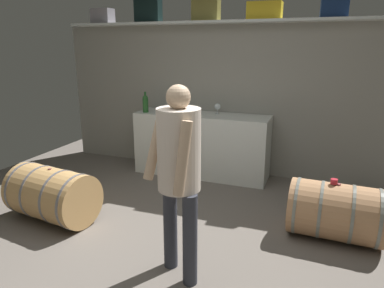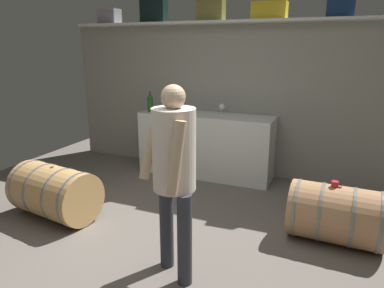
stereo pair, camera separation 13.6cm
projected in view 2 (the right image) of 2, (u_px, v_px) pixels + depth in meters
The scene contains 15 objects.
ground_plane at pixel (184, 231), 3.54m from camera, with size 6.46×8.27×0.02m, color #69615A.
back_wall_panel at pixel (238, 101), 4.94m from camera, with size 5.26×0.10×2.07m, color gray.
high_shelf_board at pixel (238, 22), 4.52m from camera, with size 4.84×0.40×0.03m, color white.
toolcase_grey at pixel (109, 16), 5.23m from camera, with size 0.30×0.20×0.21m, color gray.
toolcase_black at pixel (154, 10), 4.93m from camera, with size 0.36×0.19×0.34m, color black.
toolcase_olive at pixel (211, 9), 4.62m from camera, with size 0.36×0.18×0.31m, color olive.
toolcase_yellow at pixel (270, 11), 4.34m from camera, with size 0.42×0.25×0.21m, color yellow.
toolcase_navy at pixel (340, 6), 4.03m from camera, with size 0.30×0.27×0.25m, color navy.
work_cabinet at pixel (206, 145), 4.95m from camera, with size 1.87×0.53×0.88m, color silver.
wine_bottle_green at pixel (150, 103), 4.97m from camera, with size 0.08×0.08×0.29m.
wine_glass at pixel (222, 107), 4.80m from camera, with size 0.08×0.08×0.15m.
wine_barrel_near at pixel (336, 214), 3.26m from camera, with size 0.87×0.58×0.56m.
wine_barrel_far at pixel (55, 192), 3.74m from camera, with size 0.97×0.68×0.57m.
tasting_cup at pixel (335, 184), 3.20m from camera, with size 0.06×0.06×0.05m, color red.
winemaker_pouring at pixel (174, 164), 2.60m from camera, with size 0.48×0.43×1.53m.
Camera 2 is at (1.30, -2.25, 1.79)m, focal length 32.79 mm.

